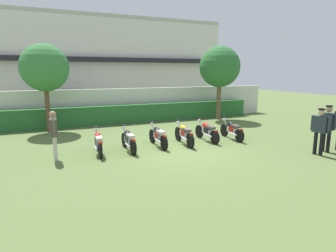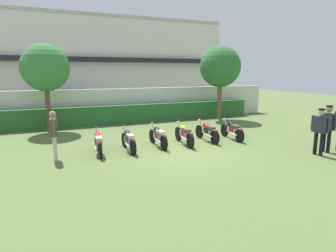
{
  "view_description": "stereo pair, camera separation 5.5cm",
  "coord_description": "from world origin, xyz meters",
  "px_view_note": "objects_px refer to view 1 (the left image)",
  "views": [
    {
      "loc": [
        -4.65,
        -9.47,
        2.96
      ],
      "look_at": [
        0.0,
        1.21,
        0.76
      ],
      "focal_mm": 30.58,
      "sensor_mm": 36.0,
      "label": 1
    },
    {
      "loc": [
        -4.59,
        -9.49,
        2.96
      ],
      "look_at": [
        0.0,
        1.21,
        0.76
      ],
      "focal_mm": 30.58,
      "sensor_mm": 36.0,
      "label": 2
    }
  ],
  "objects_px": {
    "motorcycle_in_row_1": "(128,140)",
    "motorcycle_in_row_3": "(184,134)",
    "officer_1": "(328,124)",
    "tree_far_side": "(220,67)",
    "parked_car": "(64,103)",
    "motorcycle_in_row_2": "(158,136)",
    "tree_near_inspector": "(45,68)",
    "officer_0": "(320,128)",
    "motorcycle_in_row_4": "(207,131)",
    "motorcycle_in_row_5": "(232,130)",
    "inspector_person": "(54,131)",
    "motorcycle_in_row_0": "(98,142)"
  },
  "relations": [
    {
      "from": "motorcycle_in_row_1",
      "to": "motorcycle_in_row_3",
      "type": "relative_size",
      "value": 0.94
    },
    {
      "from": "parked_car",
      "to": "motorcycle_in_row_2",
      "type": "xyz_separation_m",
      "value": [
        2.89,
        -9.62,
        -0.49
      ]
    },
    {
      "from": "tree_near_inspector",
      "to": "tree_far_side",
      "type": "height_order",
      "value": "tree_far_side"
    },
    {
      "from": "motorcycle_in_row_4",
      "to": "motorcycle_in_row_0",
      "type": "bearing_deg",
      "value": 91.91
    },
    {
      "from": "tree_near_inspector",
      "to": "officer_1",
      "type": "bearing_deg",
      "value": -41.36
    },
    {
      "from": "motorcycle_in_row_1",
      "to": "motorcycle_in_row_5",
      "type": "bearing_deg",
      "value": -89.3
    },
    {
      "from": "motorcycle_in_row_2",
      "to": "motorcycle_in_row_5",
      "type": "bearing_deg",
      "value": -91.95
    },
    {
      "from": "officer_0",
      "to": "officer_1",
      "type": "relative_size",
      "value": 0.96
    },
    {
      "from": "motorcycle_in_row_3",
      "to": "inspector_person",
      "type": "relative_size",
      "value": 1.15
    },
    {
      "from": "officer_0",
      "to": "motorcycle_in_row_0",
      "type": "bearing_deg",
      "value": -35.44
    },
    {
      "from": "motorcycle_in_row_3",
      "to": "inspector_person",
      "type": "distance_m",
      "value": 5.02
    },
    {
      "from": "parked_car",
      "to": "motorcycle_in_row_2",
      "type": "relative_size",
      "value": 2.46
    },
    {
      "from": "motorcycle_in_row_5",
      "to": "tree_far_side",
      "type": "bearing_deg",
      "value": -23.55
    },
    {
      "from": "inspector_person",
      "to": "parked_car",
      "type": "bearing_deg",
      "value": 84.32
    },
    {
      "from": "motorcycle_in_row_1",
      "to": "inspector_person",
      "type": "distance_m",
      "value": 2.67
    },
    {
      "from": "tree_far_side",
      "to": "motorcycle_in_row_1",
      "type": "height_order",
      "value": "tree_far_side"
    },
    {
      "from": "tree_near_inspector",
      "to": "motorcycle_in_row_2",
      "type": "xyz_separation_m",
      "value": [
        3.96,
        -5.07,
        -2.72
      ]
    },
    {
      "from": "motorcycle_in_row_3",
      "to": "tree_near_inspector",
      "type": "bearing_deg",
      "value": 48.94
    },
    {
      "from": "motorcycle_in_row_0",
      "to": "officer_1",
      "type": "relative_size",
      "value": 1.01
    },
    {
      "from": "inspector_person",
      "to": "motorcycle_in_row_1",
      "type": "bearing_deg",
      "value": 2.47
    },
    {
      "from": "motorcycle_in_row_3",
      "to": "officer_0",
      "type": "bearing_deg",
      "value": -126.45
    },
    {
      "from": "parked_car",
      "to": "motorcycle_in_row_1",
      "type": "xyz_separation_m",
      "value": [
        1.62,
        -9.79,
        -0.5
      ]
    },
    {
      "from": "officer_0",
      "to": "parked_car",
      "type": "bearing_deg",
      "value": -70.39
    },
    {
      "from": "officer_1",
      "to": "motorcycle_in_row_3",
      "type": "bearing_deg",
      "value": -29.76
    },
    {
      "from": "motorcycle_in_row_3",
      "to": "motorcycle_in_row_5",
      "type": "bearing_deg",
      "value": -85.56
    },
    {
      "from": "motorcycle_in_row_4",
      "to": "tree_near_inspector",
      "type": "bearing_deg",
      "value": 51.11
    },
    {
      "from": "tree_far_side",
      "to": "motorcycle_in_row_5",
      "type": "distance_m",
      "value": 6.25
    },
    {
      "from": "motorcycle_in_row_4",
      "to": "officer_1",
      "type": "relative_size",
      "value": 1.08
    },
    {
      "from": "motorcycle_in_row_2",
      "to": "motorcycle_in_row_4",
      "type": "distance_m",
      "value": 2.29
    },
    {
      "from": "tree_far_side",
      "to": "officer_1",
      "type": "height_order",
      "value": "tree_far_side"
    },
    {
      "from": "motorcycle_in_row_2",
      "to": "officer_1",
      "type": "relative_size",
      "value": 1.07
    },
    {
      "from": "motorcycle_in_row_0",
      "to": "officer_1",
      "type": "bearing_deg",
      "value": -107.71
    },
    {
      "from": "motorcycle_in_row_1",
      "to": "motorcycle_in_row_4",
      "type": "height_order",
      "value": "motorcycle_in_row_4"
    },
    {
      "from": "tree_near_inspector",
      "to": "motorcycle_in_row_4",
      "type": "xyz_separation_m",
      "value": [
        6.25,
        -5.05,
        -2.71
      ]
    },
    {
      "from": "motorcycle_in_row_1",
      "to": "officer_1",
      "type": "relative_size",
      "value": 1.03
    },
    {
      "from": "officer_0",
      "to": "motorcycle_in_row_3",
      "type": "bearing_deg",
      "value": -52.29
    },
    {
      "from": "tree_near_inspector",
      "to": "motorcycle_in_row_3",
      "type": "distance_m",
      "value": 7.74
    },
    {
      "from": "inspector_person",
      "to": "motorcycle_in_row_5",
      "type": "bearing_deg",
      "value": 1.23
    },
    {
      "from": "officer_1",
      "to": "motorcycle_in_row_0",
      "type": "bearing_deg",
      "value": -15.74
    },
    {
      "from": "parked_car",
      "to": "officer_0",
      "type": "bearing_deg",
      "value": -63.37
    },
    {
      "from": "tree_near_inspector",
      "to": "motorcycle_in_row_2",
      "type": "bearing_deg",
      "value": -52.03
    },
    {
      "from": "motorcycle_in_row_1",
      "to": "inspector_person",
      "type": "bearing_deg",
      "value": 92.62
    },
    {
      "from": "motorcycle_in_row_1",
      "to": "motorcycle_in_row_2",
      "type": "bearing_deg",
      "value": -82.11
    },
    {
      "from": "tree_far_side",
      "to": "motorcycle_in_row_4",
      "type": "bearing_deg",
      "value": -127.93
    },
    {
      "from": "parked_car",
      "to": "officer_0",
      "type": "distance_m",
      "value": 15.18
    },
    {
      "from": "motorcycle_in_row_3",
      "to": "motorcycle_in_row_0",
      "type": "bearing_deg",
      "value": 94.84
    },
    {
      "from": "motorcycle_in_row_0",
      "to": "motorcycle_in_row_3",
      "type": "distance_m",
      "value": 3.51
    },
    {
      "from": "motorcycle_in_row_4",
      "to": "officer_1",
      "type": "bearing_deg",
      "value": -135.47
    },
    {
      "from": "parked_car",
      "to": "tree_far_side",
      "type": "relative_size",
      "value": 1.02
    },
    {
      "from": "tree_far_side",
      "to": "motorcycle_in_row_0",
      "type": "distance_m",
      "value": 10.19
    }
  ]
}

